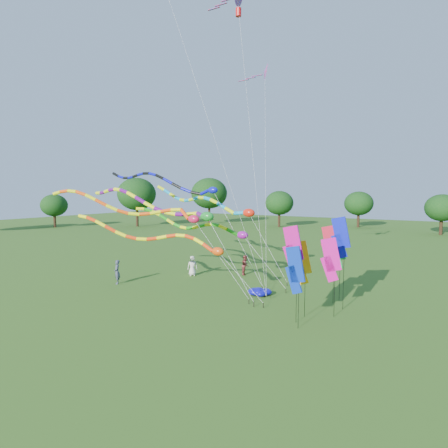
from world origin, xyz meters
The scene contains 20 objects.
ground centered at (0.00, 0.00, 0.00)m, with size 160.00×160.00×0.00m, color #2A5516.
tree_ring centered at (-3.94, -0.58, 5.26)m, with size 114.09×115.97×9.58m.
tube_kite_red centered at (-3.77, 1.65, 3.84)m, with size 12.73×2.81×5.83m.
tube_kite_orange centered at (-5.42, 1.08, 5.77)m, with size 13.33×3.81×7.58m.
tube_kite_purple centered at (-5.93, 3.41, 5.95)m, with size 15.80×2.08×7.78m.
tube_kite_blue centered at (-7.70, 6.69, 7.60)m, with size 15.81×1.62×9.19m.
tube_kite_cyan centered at (-5.63, 9.82, 5.87)m, with size 14.94×3.60×7.94m.
tube_kite_green centered at (-3.32, 5.49, 4.34)m, with size 11.58×2.08×6.15m.
delta_kite_high_c centered at (-0.28, 9.35, 15.84)m, with size 5.04×6.23×16.83m.
banner_pole_blue_b centered at (6.74, 4.97, 4.19)m, with size 1.16×0.13×5.47m.
banner_pole_blue_a centered at (5.59, 0.69, 2.95)m, with size 1.15×0.31×4.21m.
banner_pole_orange centered at (5.27, 2.45, 2.99)m, with size 1.15×0.32×4.25m.
banner_pole_magenta_a centered at (5.19, 1.39, 3.90)m, with size 1.16×0.09×5.17m.
banner_pole_green centered at (6.09, 6.69, 3.18)m, with size 1.16×0.09×4.44m.
banner_pole_magenta_b centered at (6.67, 3.28, 3.16)m, with size 1.15×0.35×4.42m.
banner_pole_red centered at (5.94, 5.79, 3.60)m, with size 1.16×0.25×4.86m.
blue_nylon_heap centered at (1.44, 4.84, 0.22)m, with size 1.43×1.46×0.50m.
person_a centered at (-5.76, 7.46, 0.81)m, with size 0.79×0.51×1.62m, color silver.
person_b centered at (-8.91, 2.29, 0.90)m, with size 0.65×0.43×1.79m, color #3F4459.
person_c centered at (-2.15, 9.94, 0.82)m, with size 0.79×0.62×1.63m, color maroon.
Camera 1 is at (12.18, -17.00, 6.93)m, focal length 30.00 mm.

